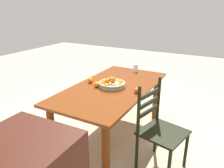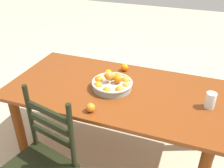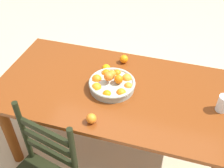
{
  "view_description": "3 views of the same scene",
  "coord_description": "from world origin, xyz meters",
  "px_view_note": "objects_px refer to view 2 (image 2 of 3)",
  "views": [
    {
      "loc": [
        2.4,
        1.31,
        1.78
      ],
      "look_at": [
        0.02,
        0.01,
        0.79
      ],
      "focal_mm": 35.37,
      "sensor_mm": 36.0,
      "label": 1
    },
    {
      "loc": [
        -0.62,
        1.73,
        1.89
      ],
      "look_at": [
        0.02,
        0.01,
        0.79
      ],
      "focal_mm": 40.49,
      "sensor_mm": 36.0,
      "label": 2
    },
    {
      "loc": [
        -0.41,
        1.47,
        2.12
      ],
      "look_at": [
        0.02,
        0.01,
        0.79
      ],
      "focal_mm": 43.44,
      "sensor_mm": 36.0,
      "label": 3
    }
  ],
  "objects_px": {
    "orange_loose_1": "(91,108)",
    "drinking_glass": "(210,100)",
    "chair_near_window": "(39,166)",
    "orange_loose_2": "(108,73)",
    "orange_loose_0": "(125,67)",
    "dining_table": "(115,100)",
    "fruit_bowl": "(112,84)"
  },
  "relations": [
    {
      "from": "dining_table",
      "to": "drinking_glass",
      "type": "xyz_separation_m",
      "value": [
        -0.76,
        0.01,
        0.18
      ]
    },
    {
      "from": "fruit_bowl",
      "to": "orange_loose_2",
      "type": "relative_size",
      "value": 4.97
    },
    {
      "from": "dining_table",
      "to": "orange_loose_0",
      "type": "height_order",
      "value": "orange_loose_0"
    },
    {
      "from": "orange_loose_0",
      "to": "orange_loose_1",
      "type": "distance_m",
      "value": 0.71
    },
    {
      "from": "chair_near_window",
      "to": "drinking_glass",
      "type": "bearing_deg",
      "value": 48.16
    },
    {
      "from": "chair_near_window",
      "to": "orange_loose_0",
      "type": "distance_m",
      "value": 1.16
    },
    {
      "from": "dining_table",
      "to": "orange_loose_1",
      "type": "height_order",
      "value": "orange_loose_1"
    },
    {
      "from": "dining_table",
      "to": "chair_near_window",
      "type": "distance_m",
      "value": 0.82
    },
    {
      "from": "dining_table",
      "to": "orange_loose_2",
      "type": "relative_size",
      "value": 25.83
    },
    {
      "from": "fruit_bowl",
      "to": "chair_near_window",
      "type": "bearing_deg",
      "value": 70.08
    },
    {
      "from": "orange_loose_1",
      "to": "orange_loose_2",
      "type": "xyz_separation_m",
      "value": [
        0.07,
        -0.54,
        0.0
      ]
    },
    {
      "from": "dining_table",
      "to": "fruit_bowl",
      "type": "bearing_deg",
      "value": 13.37
    },
    {
      "from": "dining_table",
      "to": "fruit_bowl",
      "type": "relative_size",
      "value": 5.2
    },
    {
      "from": "orange_loose_1",
      "to": "drinking_glass",
      "type": "height_order",
      "value": "drinking_glass"
    },
    {
      "from": "chair_near_window",
      "to": "orange_loose_1",
      "type": "bearing_deg",
      "value": 71.02
    },
    {
      "from": "chair_near_window",
      "to": "fruit_bowl",
      "type": "bearing_deg",
      "value": 83.25
    },
    {
      "from": "orange_loose_1",
      "to": "drinking_glass",
      "type": "distance_m",
      "value": 0.9
    },
    {
      "from": "chair_near_window",
      "to": "orange_loose_1",
      "type": "xyz_separation_m",
      "value": [
        -0.24,
        -0.38,
        0.31
      ]
    },
    {
      "from": "chair_near_window",
      "to": "orange_loose_2",
      "type": "distance_m",
      "value": 0.98
    },
    {
      "from": "chair_near_window",
      "to": "orange_loose_1",
      "type": "height_order",
      "value": "chair_near_window"
    },
    {
      "from": "orange_loose_0",
      "to": "fruit_bowl",
      "type": "bearing_deg",
      "value": 89.28
    },
    {
      "from": "chair_near_window",
      "to": "drinking_glass",
      "type": "relative_size",
      "value": 8.03
    },
    {
      "from": "orange_loose_0",
      "to": "drinking_glass",
      "type": "distance_m",
      "value": 0.86
    },
    {
      "from": "orange_loose_2",
      "to": "drinking_glass",
      "type": "height_order",
      "value": "drinking_glass"
    },
    {
      "from": "drinking_glass",
      "to": "orange_loose_0",
      "type": "bearing_deg",
      "value": -23.63
    },
    {
      "from": "fruit_bowl",
      "to": "orange_loose_0",
      "type": "relative_size",
      "value": 5.01
    },
    {
      "from": "dining_table",
      "to": "orange_loose_0",
      "type": "bearing_deg",
      "value": -86.49
    },
    {
      "from": "fruit_bowl",
      "to": "orange_loose_2",
      "type": "bearing_deg",
      "value": -59.84
    },
    {
      "from": "fruit_bowl",
      "to": "orange_loose_1",
      "type": "height_order",
      "value": "fruit_bowl"
    },
    {
      "from": "chair_near_window",
      "to": "orange_loose_0",
      "type": "bearing_deg",
      "value": 88.95
    },
    {
      "from": "chair_near_window",
      "to": "orange_loose_2",
      "type": "height_order",
      "value": "chair_near_window"
    },
    {
      "from": "dining_table",
      "to": "orange_loose_2",
      "type": "xyz_separation_m",
      "value": [
        0.12,
        -0.16,
        0.16
      ]
    }
  ]
}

